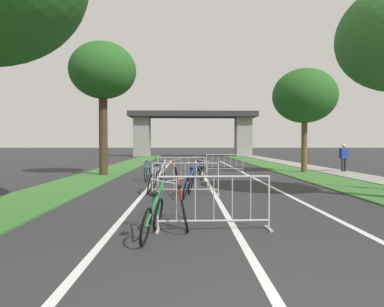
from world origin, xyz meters
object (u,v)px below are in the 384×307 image
bicycle_black_6 (201,171)px  bicycle_orange_7 (176,173)px  bicycle_white_4 (162,173)px  crowd_barrier_fourth (225,163)px  bicycle_silver_5 (153,181)px  bicycle_green_0 (153,218)px  pedestrian_waiting (344,155)px  crowd_barrier_third (181,169)px  crowd_barrier_second (185,179)px  bicycle_red_2 (183,208)px  tree_left_pine_far (103,72)px  crowd_barrier_nearest (214,203)px  bicycle_blue_3 (189,185)px  bicycle_teal_1 (147,173)px  tree_right_cypress_far (305,96)px  bicycle_purple_8 (199,165)px

bicycle_black_6 → bicycle_orange_7: size_ratio=0.95×
bicycle_white_4 → crowd_barrier_fourth: bearing=62.1°
bicycle_silver_5 → bicycle_green_0: bearing=98.6°
pedestrian_waiting → crowd_barrier_third: bearing=10.8°
crowd_barrier_third → bicycle_silver_5: (-0.91, -4.03, -0.14)m
crowd_barrier_second → bicycle_red_2: bearing=-90.4°
tree_left_pine_far → crowd_barrier_nearest: (4.85, -11.59, -4.89)m
tree_left_pine_far → bicycle_red_2: tree_left_pine_far is taller
bicycle_silver_5 → bicycle_red_2: bearing=105.8°
tree_left_pine_far → bicycle_blue_3: (4.41, -7.44, -5.02)m
bicycle_white_4 → bicycle_black_6: 1.95m
bicycle_red_2 → pedestrian_waiting: size_ratio=1.04×
bicycle_orange_7 → bicycle_white_4: bearing=-9.5°
bicycle_teal_1 → bicycle_blue_3: size_ratio=0.90×
crowd_barrier_fourth → bicycle_black_6: 4.52m
crowd_barrier_fourth → bicycle_black_6: size_ratio=1.33×
tree_right_cypress_far → pedestrian_waiting: size_ratio=3.58×
bicycle_green_0 → bicycle_red_2: size_ratio=0.95×
crowd_barrier_second → bicycle_purple_8: (0.83, 9.64, -0.14)m
crowd_barrier_nearest → crowd_barrier_fourth: size_ratio=1.00×
bicycle_silver_5 → bicycle_orange_7: (0.69, 3.52, 0.00)m
tree_left_pine_far → bicycle_silver_5: size_ratio=4.04×
crowd_barrier_fourth → bicycle_white_4: bearing=-123.6°
tree_right_cypress_far → bicycle_blue_3: (-6.69, -8.93, -3.99)m
bicycle_green_0 → tree_left_pine_far: bearing=114.1°
crowd_barrier_nearest → bicycle_red_2: size_ratio=1.28×
tree_left_pine_far → bicycle_white_4: size_ratio=4.19×
tree_left_pine_far → bicycle_black_6: bearing=-21.7°
crowd_barrier_nearest → crowd_barrier_third: same height
crowd_barrier_nearest → crowd_barrier_fourth: same height
bicycle_green_0 → bicycle_silver_5: bearing=102.4°
bicycle_red_2 → bicycle_white_4: size_ratio=1.04×
crowd_barrier_third → crowd_barrier_second: bearing=-87.6°
crowd_barrier_third → tree_left_pine_far: bearing=149.9°
tree_right_cypress_far → pedestrian_waiting: tree_right_cypress_far is taller
tree_left_pine_far → bicycle_purple_8: 7.66m
crowd_barrier_nearest → bicycle_green_0: crowd_barrier_nearest is taller
crowd_barrier_second → pedestrian_waiting: size_ratio=1.33×
crowd_barrier_second → bicycle_orange_7: size_ratio=1.26×
bicycle_black_6 → pedestrian_waiting: size_ratio=1.01×
crowd_barrier_second → bicycle_red_2: (-0.03, -4.24, -0.16)m
crowd_barrier_nearest → pedestrian_waiting: 15.54m
tree_right_cypress_far → bicycle_silver_5: size_ratio=3.46×
bicycle_orange_7 → pedestrian_waiting: bearing=-159.6°
crowd_barrier_nearest → bicycle_blue_3: bicycle_blue_3 is taller
crowd_barrier_second → bicycle_teal_1: 4.47m
bicycle_blue_3 → crowd_barrier_second: bearing=113.5°
crowd_barrier_nearest → bicycle_black_6: (0.17, 9.60, -0.13)m
bicycle_purple_8 → pedestrian_waiting: bearing=-13.8°
tree_left_pine_far → bicycle_purple_8: tree_left_pine_far is taller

